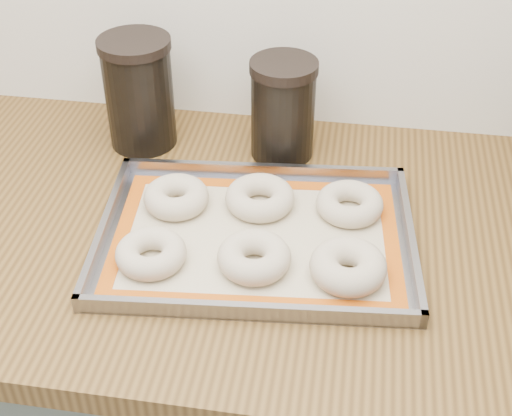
% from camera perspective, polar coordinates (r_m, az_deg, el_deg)
% --- Properties ---
extents(countertop, '(3.06, 0.68, 0.04)m').
position_cam_1_polar(countertop, '(1.09, 6.22, -2.85)').
color(countertop, brown).
rests_on(countertop, cabinet).
extents(baking_tray, '(0.49, 0.37, 0.03)m').
position_cam_1_polar(baking_tray, '(1.05, -0.00, -2.29)').
color(baking_tray, gray).
rests_on(baking_tray, countertop).
extents(baking_mat, '(0.45, 0.33, 0.00)m').
position_cam_1_polar(baking_mat, '(1.05, 0.00, -2.37)').
color(baking_mat, '#C6B793').
rests_on(baking_mat, baking_tray).
extents(bagel_front_left, '(0.13, 0.13, 0.03)m').
position_cam_1_polar(bagel_front_left, '(1.01, -8.40, -3.61)').
color(bagel_front_left, '#C2B196').
rests_on(bagel_front_left, baking_mat).
extents(bagel_front_mid, '(0.12, 0.12, 0.04)m').
position_cam_1_polar(bagel_front_mid, '(0.99, -0.15, -3.94)').
color(bagel_front_mid, '#C2B196').
rests_on(bagel_front_mid, baking_mat).
extents(bagel_front_right, '(0.12, 0.12, 0.04)m').
position_cam_1_polar(bagel_front_right, '(0.98, 7.38, -4.66)').
color(bagel_front_right, '#C2B196').
rests_on(bagel_front_right, baking_mat).
extents(bagel_back_left, '(0.12, 0.12, 0.04)m').
position_cam_1_polar(bagel_back_left, '(1.11, -6.40, 0.89)').
color(bagel_back_left, '#C2B196').
rests_on(bagel_back_left, baking_mat).
extents(bagel_back_mid, '(0.11, 0.11, 0.04)m').
position_cam_1_polar(bagel_back_mid, '(1.10, 0.31, 0.84)').
color(bagel_back_mid, '#C2B196').
rests_on(bagel_back_mid, baking_mat).
extents(bagel_back_right, '(0.11, 0.11, 0.03)m').
position_cam_1_polar(bagel_back_right, '(1.10, 7.50, 0.34)').
color(bagel_back_right, '#C2B196').
rests_on(bagel_back_right, baking_mat).
extents(canister_left, '(0.12, 0.12, 0.19)m').
position_cam_1_polar(canister_left, '(1.24, -9.33, 9.12)').
color(canister_left, black).
rests_on(canister_left, countertop).
extents(canister_mid, '(0.11, 0.11, 0.17)m').
position_cam_1_polar(canister_mid, '(1.20, 2.16, 7.93)').
color(canister_mid, black).
rests_on(canister_mid, countertop).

